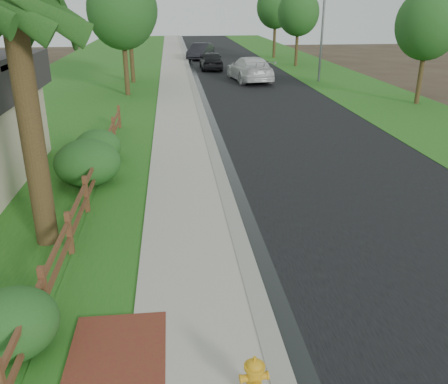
{
  "coord_description": "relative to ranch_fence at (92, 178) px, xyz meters",
  "views": [
    {
      "loc": [
        -1.12,
        -7.3,
        5.52
      ],
      "look_at": [
        0.06,
        3.47,
        1.17
      ],
      "focal_mm": 38.0,
      "sensor_mm": 36.0,
      "label": 1
    }
  ],
  "objects": [
    {
      "name": "fire_hydrant",
      "position": [
        3.5,
        -8.42,
        -0.18
      ],
      "size": [
        0.48,
        0.38,
        0.73
      ],
      "color": "orange",
      "rests_on": "sidewalk"
    },
    {
      "name": "wet_gutter",
      "position": [
        4.35,
        28.6,
        -0.6
      ],
      "size": [
        0.5,
        90.0,
        0.0
      ],
      "primitive_type": "cube",
      "color": "black",
      "rests_on": "road"
    },
    {
      "name": "shrub_c",
      "position": [
        -0.3,
        3.39,
        -0.01
      ],
      "size": [
        2.02,
        2.02,
        1.22
      ],
      "primitive_type": "ellipsoid",
      "rotation": [
        0.0,
        0.0,
        -0.22
      ],
      "color": "#234F1C",
      "rests_on": "ground"
    },
    {
      "name": "curb",
      "position": [
        4.0,
        28.6,
        -0.56
      ],
      "size": [
        0.4,
        90.0,
        0.12
      ],
      "primitive_type": "cube",
      "color": "gray",
      "rests_on": "ground"
    },
    {
      "name": "dark_car_mid",
      "position": [
        5.99,
        28.7,
        0.19
      ],
      "size": [
        1.89,
        4.64,
        1.58
      ],
      "primitive_type": "imported",
      "rotation": [
        0.0,
        0.0,
        3.13
      ],
      "color": "black",
      "rests_on": "road"
    },
    {
      "name": "brick_patch",
      "position": [
        1.4,
        -7.4,
        -0.56
      ],
      "size": [
        1.6,
        2.4,
        0.11
      ],
      "primitive_type": "cube",
      "color": "brown",
      "rests_on": "ground"
    },
    {
      "name": "sidewalk",
      "position": [
        2.7,
        28.6,
        -0.57
      ],
      "size": [
        2.2,
        90.0,
        0.1
      ],
      "primitive_type": "cube",
      "color": "#ADA497",
      "rests_on": "ground"
    },
    {
      "name": "ranch_fence",
      "position": [
        0.0,
        0.0,
        0.0
      ],
      "size": [
        0.12,
        16.92,
        1.1
      ],
      "color": "#55301C",
      "rests_on": "ground"
    },
    {
      "name": "lawn_near",
      "position": [
        -4.4,
        28.6,
        -0.6
      ],
      "size": [
        9.0,
        90.0,
        0.04
      ],
      "primitive_type": "cube",
      "color": "#205F1B",
      "rests_on": "ground"
    },
    {
      "name": "ground",
      "position": [
        3.6,
        -6.4,
        -0.62
      ],
      "size": [
        120.0,
        120.0,
        0.0
      ],
      "primitive_type": "plane",
      "color": "#36281D"
    },
    {
      "name": "grass_strip",
      "position": [
        0.8,
        28.6,
        -0.59
      ],
      "size": [
        1.6,
        90.0,
        0.06
      ],
      "primitive_type": "cube",
      "color": "#205F1B",
      "rests_on": "ground"
    },
    {
      "name": "white_suv",
      "position": [
        8.32,
        21.94,
        0.29
      ],
      "size": [
        3.07,
        6.32,
        1.77
      ],
      "primitive_type": "imported",
      "rotation": [
        0.0,
        0.0,
        3.24
      ],
      "color": "silver",
      "rests_on": "road"
    },
    {
      "name": "tree_mid_left",
      "position": [
        -0.3,
        22.12,
        4.38
      ],
      "size": [
        4.05,
        4.05,
        7.24
      ],
      "color": "#342315",
      "rests_on": "ground"
    },
    {
      "name": "dark_car_far",
      "position": [
        5.6,
        36.92,
        0.19
      ],
      "size": [
        3.23,
        5.09,
        1.58
      ],
      "primitive_type": "imported",
      "rotation": [
        0.0,
        0.0,
        -0.35
      ],
      "color": "black",
      "rests_on": "road"
    },
    {
      "name": "palm_tree",
      "position": [
        -0.7,
        -2.9,
        4.91
      ],
      "size": [
        3.6,
        3.6,
        6.6
      ],
      "color": "#342315",
      "rests_on": "ground"
    },
    {
      "name": "shrub_a",
      "position": [
        -0.3,
        -6.89,
        -0.05
      ],
      "size": [
        1.82,
        1.82,
        1.13
      ],
      "primitive_type": "ellipsoid",
      "rotation": [
        0.0,
        0.0,
        -0.23
      ],
      "color": "#234F1C",
      "rests_on": "ground"
    },
    {
      "name": "tree_far_right",
      "position": [
        13.43,
        37.6,
        4.41
      ],
      "size": [
        3.9,
        3.9,
        7.19
      ],
      "color": "#342315",
      "rests_on": "ground"
    },
    {
      "name": "boulder",
      "position": [
        -0.3,
        2.44,
        -0.3
      ],
      "size": [
        1.16,
        1.04,
        0.64
      ],
      "primitive_type": "ellipsoid",
      "rotation": [
        0.0,
        0.0,
        0.41
      ],
      "color": "brown",
      "rests_on": "ground"
    },
    {
      "name": "shrub_b",
      "position": [
        -0.3,
        1.12,
        0.12
      ],
      "size": [
        2.49,
        2.49,
        1.48
      ],
      "primitive_type": "ellipsoid",
      "rotation": [
        0.0,
        0.0,
        0.2
      ],
      "color": "#234F1C",
      "rests_on": "ground"
    },
    {
      "name": "tree_near_right",
      "position": [
        16.6,
        12.4,
        3.76
      ],
      "size": [
        3.51,
        3.51,
        6.33
      ],
      "color": "#342315",
      "rests_on": "ground"
    },
    {
      "name": "streetlight",
      "position": [
        13.22,
        21.07,
        4.09
      ],
      "size": [
        1.92,
        0.42,
        8.31
      ],
      "color": "slate",
      "rests_on": "ground"
    },
    {
      "name": "verge_far",
      "position": [
        15.1,
        28.6,
        -0.6
      ],
      "size": [
        6.0,
        90.0,
        0.04
      ],
      "primitive_type": "cube",
      "color": "#205F1B",
      "rests_on": "ground"
    },
    {
      "name": "road",
      "position": [
        8.2,
        28.6,
        -0.61
      ],
      "size": [
        8.0,
        90.0,
        0.02
      ],
      "primitive_type": "cube",
      "color": "black",
      "rests_on": "ground"
    },
    {
      "name": "tree_mid_right",
      "position": [
        13.97,
        30.35,
        4.01
      ],
      "size": [
        3.68,
        3.68,
        6.67
      ],
      "color": "#342315",
      "rests_on": "ground"
    },
    {
      "name": "tree_near_left",
      "position": [
        -0.3,
        17.02,
        4.42
      ],
      "size": [
        4.13,
        4.13,
        7.33
      ],
      "color": "#342315",
      "rests_on": "ground"
    }
  ]
}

